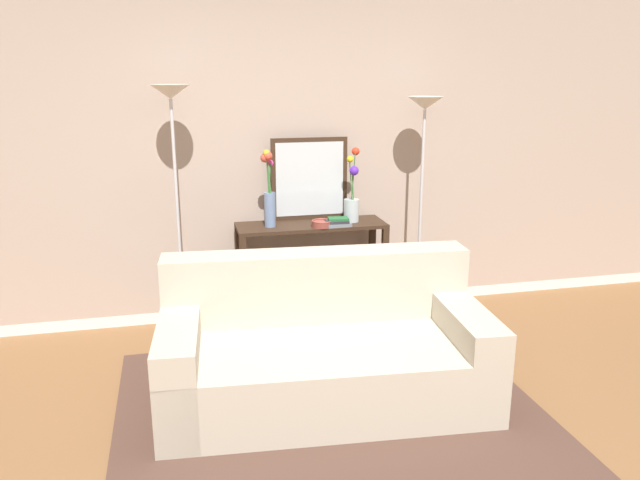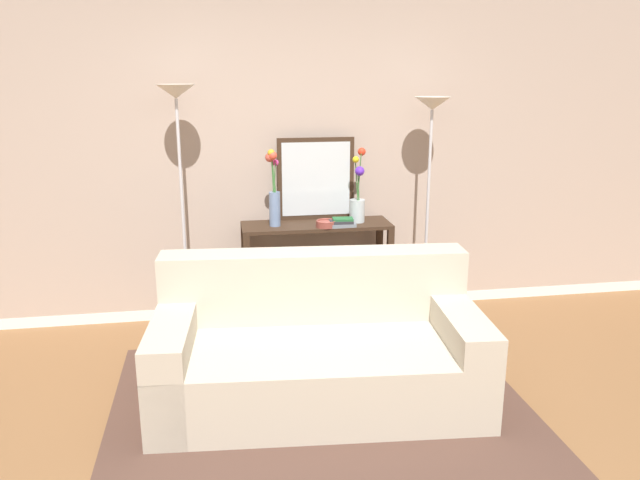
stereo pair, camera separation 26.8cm
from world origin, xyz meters
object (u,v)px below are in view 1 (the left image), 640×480
(vase_tall_flowers, at_px, (269,193))
(floor_lamp_right, at_px, (423,147))
(book_stack, at_px, (337,222))
(couch, at_px, (324,353))
(vase_short_flowers, at_px, (352,199))
(floor_lamp_left, at_px, (173,143))
(wall_mirror, at_px, (310,179))
(book_row_under_console, at_px, (271,319))
(console_table, at_px, (311,256))
(fruit_bowl, at_px, (322,223))

(vase_tall_flowers, bearing_deg, floor_lamp_right, -2.43)
(book_stack, bearing_deg, couch, -108.96)
(floor_lamp_right, height_order, vase_short_flowers, floor_lamp_right)
(couch, bearing_deg, floor_lamp_left, 126.42)
(wall_mirror, height_order, book_row_under_console, wall_mirror)
(console_table, bearing_deg, fruit_bowl, -64.95)
(couch, distance_m, book_row_under_console, 1.25)
(fruit_bowl, relative_size, book_stack, 0.78)
(vase_tall_flowers, bearing_deg, book_stack, -10.65)
(vase_short_flowers, xyz_separation_m, book_row_under_console, (-0.67, 0.00, -0.97))
(book_row_under_console, bearing_deg, book_stack, -13.21)
(floor_lamp_right, distance_m, book_stack, 0.90)
(book_stack, height_order, book_row_under_console, book_stack)
(floor_lamp_left, relative_size, fruit_bowl, 12.32)
(vase_tall_flowers, bearing_deg, console_table, 4.11)
(book_stack, bearing_deg, wall_mirror, 119.64)
(vase_tall_flowers, bearing_deg, floor_lamp_left, -175.71)
(console_table, xyz_separation_m, wall_mirror, (0.02, 0.16, 0.60))
(floor_lamp_left, xyz_separation_m, book_stack, (1.21, -0.05, -0.64))
(book_stack, xyz_separation_m, book_row_under_console, (-0.52, 0.12, -0.82))
(floor_lamp_left, relative_size, wall_mirror, 2.91)
(console_table, bearing_deg, couch, -98.94)
(floor_lamp_right, distance_m, fruit_bowl, 1.01)
(book_stack, distance_m, book_row_under_console, 0.97)
(vase_tall_flowers, relative_size, book_row_under_console, 1.92)
(vase_tall_flowers, bearing_deg, vase_short_flowers, 1.83)
(console_table, bearing_deg, floor_lamp_left, -175.77)
(wall_mirror, relative_size, book_row_under_console, 2.11)
(console_table, distance_m, vase_short_flowers, 0.56)
(console_table, distance_m, floor_lamp_right, 1.24)
(couch, bearing_deg, wall_mirror, 81.13)
(vase_tall_flowers, height_order, book_stack, vase_tall_flowers)
(vase_short_flowers, xyz_separation_m, book_stack, (-0.15, -0.12, -0.15))
(vase_tall_flowers, relative_size, book_stack, 3.00)
(console_table, bearing_deg, vase_tall_flowers, -175.89)
(book_row_under_console, bearing_deg, couch, -83.17)
(floor_lamp_left, distance_m, fruit_bowl, 1.26)
(fruit_bowl, xyz_separation_m, book_row_under_console, (-0.39, 0.12, -0.81))
(console_table, height_order, book_stack, book_stack)
(vase_short_flowers, relative_size, book_stack, 2.95)
(couch, relative_size, wall_mirror, 3.12)
(floor_lamp_left, height_order, book_stack, floor_lamp_left)
(wall_mirror, relative_size, fruit_bowl, 4.24)
(console_table, height_order, floor_lamp_right, floor_lamp_right)
(floor_lamp_left, height_order, floor_lamp_right, floor_lamp_left)
(floor_lamp_left, height_order, wall_mirror, floor_lamp_left)
(console_table, height_order, vase_tall_flowers, vase_tall_flowers)
(floor_lamp_right, height_order, book_row_under_console, floor_lamp_right)
(floor_lamp_left, bearing_deg, vase_tall_flowers, 4.29)
(floor_lamp_right, distance_m, wall_mirror, 0.94)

